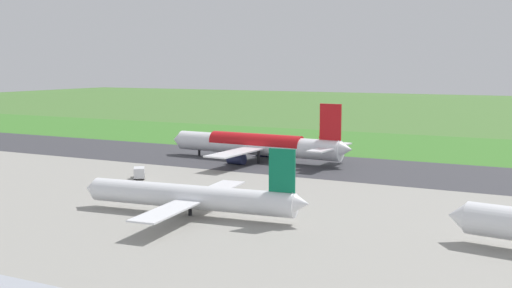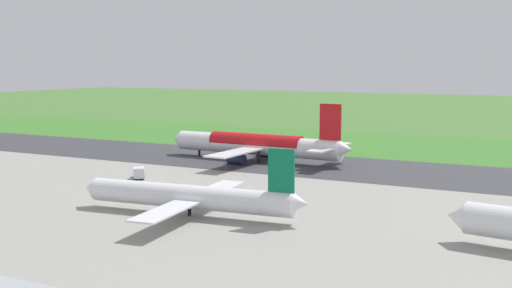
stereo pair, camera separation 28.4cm
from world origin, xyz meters
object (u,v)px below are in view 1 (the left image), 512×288
at_px(airliner_parked_mid, 191,196).
at_px(no_stopping_sign, 320,140).
at_px(airliner_main, 257,145).
at_px(traffic_cone_orange, 297,143).
at_px(service_truck_fuel, 139,173).

height_order(airliner_parked_mid, no_stopping_sign, airliner_parked_mid).
height_order(airliner_main, traffic_cone_orange, airliner_main).
distance_m(service_truck_fuel, traffic_cone_orange, 73.74).
bearing_deg(no_stopping_sign, airliner_main, 86.93).
bearing_deg(service_truck_fuel, traffic_cone_orange, -95.46).
distance_m(airliner_parked_mid, service_truck_fuel, 37.69).
relative_size(airliner_parked_mid, service_truck_fuel, 6.99).
bearing_deg(no_stopping_sign, airliner_parked_mid, 98.74).
distance_m(airliner_main, service_truck_fuel, 37.32).
xyz_separation_m(airliner_parked_mid, no_stopping_sign, (15.26, -99.22, -1.83)).
xyz_separation_m(airliner_main, service_truck_fuel, (11.73, 35.30, -2.95)).
bearing_deg(airliner_parked_mid, airliner_main, -73.58).
bearing_deg(no_stopping_sign, traffic_cone_orange, 16.39).
bearing_deg(service_truck_fuel, airliner_main, -108.39).
bearing_deg(airliner_main, traffic_cone_orange, -82.93).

